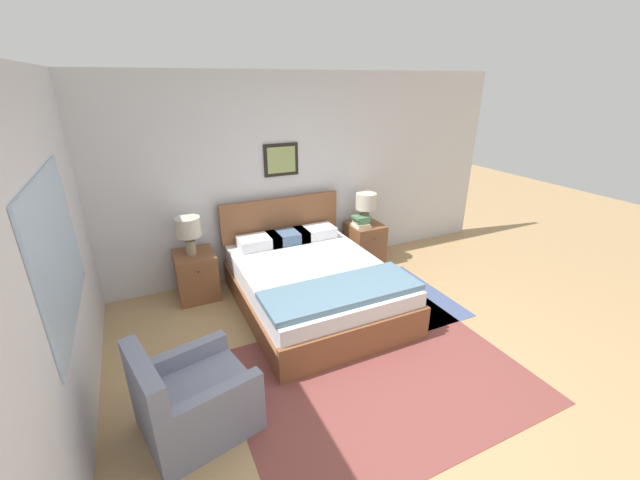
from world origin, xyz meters
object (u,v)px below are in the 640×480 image
object	(u,v)px
nightstand_near_window	(196,275)
table_lamp_near_window	(188,229)
bed	(313,283)
nightstand_by_door	(364,243)
armchair	(192,401)
table_lamp_by_door	(366,203)

from	to	relation	value
nightstand_near_window	table_lamp_near_window	distance (m)	0.60
bed	nightstand_near_window	bearing A→B (deg)	146.24
bed	nightstand_by_door	world-z (taller)	bed
bed	nightstand_by_door	bearing A→B (deg)	33.76
nightstand_by_door	table_lamp_near_window	world-z (taller)	table_lamp_near_window
armchair	nightstand_by_door	bearing A→B (deg)	113.44
table_lamp_near_window	table_lamp_by_door	size ratio (longest dim) A/B	1.00
armchair	nightstand_near_window	distance (m)	2.07
nightstand_by_door	table_lamp_near_window	bearing A→B (deg)	179.90
nightstand_by_door	table_lamp_near_window	xyz separation A→B (m)	(-2.40, 0.00, 0.60)
armchair	table_lamp_by_door	bearing A→B (deg)	113.52
nightstand_by_door	table_lamp_by_door	world-z (taller)	table_lamp_by_door
nightstand_near_window	nightstand_by_door	size ratio (longest dim) A/B	1.00
nightstand_near_window	bed	bearing A→B (deg)	-33.76
table_lamp_near_window	table_lamp_by_door	distance (m)	2.40
nightstand_near_window	table_lamp_by_door	size ratio (longest dim) A/B	1.26
armchair	table_lamp_near_window	size ratio (longest dim) A/B	2.01
nightstand_by_door	table_lamp_near_window	size ratio (longest dim) A/B	1.26
table_lamp_by_door	bed	bearing A→B (deg)	-146.04
nightstand_near_window	armchair	bearing A→B (deg)	-100.00
armchair	nightstand_by_door	world-z (taller)	armchair
armchair	nightstand_near_window	xyz separation A→B (m)	(0.36, 2.03, 0.02)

